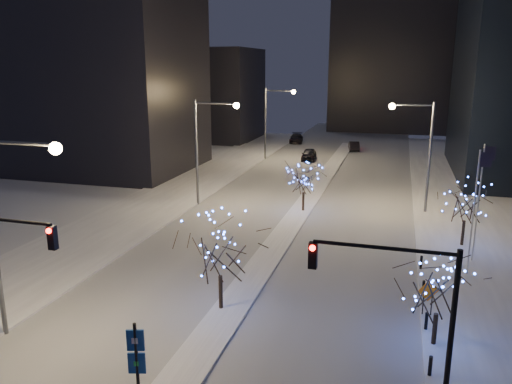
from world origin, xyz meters
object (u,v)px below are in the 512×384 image
(car_near, at_px, (309,154))
(construction_sign, at_px, (428,294))
(street_lamp_east, at_px, (420,142))
(holiday_tree_plaza_near, at_px, (439,289))
(wayfinding_sign, at_px, (137,358))
(holiday_tree_median_far, at_px, (304,178))
(street_lamp_w_far, at_px, (273,114))
(traffic_signal_east, at_px, (407,304))
(street_lamp_w_mid, at_px, (207,138))
(holiday_tree_median_near, at_px, (220,249))
(car_far, at_px, (296,138))
(street_lamp_w_near, at_px, (8,211))
(holiday_tree_plaza_far, at_px, (466,202))
(car_mid, at_px, (354,146))

(car_near, height_order, construction_sign, construction_sign)
(street_lamp_east, height_order, holiday_tree_plaza_near, street_lamp_east)
(wayfinding_sign, bearing_deg, holiday_tree_median_far, 72.74)
(construction_sign, bearing_deg, street_lamp_w_far, 89.99)
(traffic_signal_east, bearing_deg, street_lamp_w_mid, 124.51)
(traffic_signal_east, height_order, holiday_tree_median_near, traffic_signal_east)
(traffic_signal_east, relative_size, holiday_tree_median_near, 1.33)
(street_lamp_w_mid, relative_size, traffic_signal_east, 1.43)
(street_lamp_w_mid, bearing_deg, car_far, 89.96)
(car_near, bearing_deg, street_lamp_east, -63.57)
(traffic_signal_east, xyz_separation_m, construction_sign, (1.36, 8.62, -3.42))
(street_lamp_w_near, distance_m, holiday_tree_median_near, 10.40)
(car_far, xyz_separation_m, holiday_tree_plaza_far, (22.18, -47.30, 2.65))
(traffic_signal_east, relative_size, holiday_tree_plaza_far, 1.41)
(street_lamp_w_near, bearing_deg, street_lamp_w_mid, 90.00)
(street_lamp_w_near, relative_size, construction_sign, 5.04)
(car_far, bearing_deg, street_lamp_w_near, -97.88)
(street_lamp_w_far, distance_m, holiday_tree_plaza_far, 37.77)
(street_lamp_w_mid, height_order, holiday_tree_plaza_near, street_lamp_w_mid)
(street_lamp_w_far, bearing_deg, holiday_tree_median_near, -79.31)
(street_lamp_east, xyz_separation_m, holiday_tree_plaza_far, (3.19, -8.40, -3.03))
(traffic_signal_east, height_order, wayfinding_sign, traffic_signal_east)
(street_lamp_w_mid, bearing_deg, traffic_signal_east, -55.49)
(car_far, distance_m, construction_sign, 62.32)
(car_far, bearing_deg, holiday_tree_median_far, -85.44)
(street_lamp_east, bearing_deg, holiday_tree_plaza_far, -69.23)
(street_lamp_w_near, xyz_separation_m, holiday_tree_median_near, (8.44, 5.32, -2.94))
(street_lamp_east, xyz_separation_m, wayfinding_sign, (-10.80, -31.31, -4.15))
(street_lamp_east, distance_m, car_far, 43.66)
(street_lamp_w_mid, height_order, car_mid, street_lamp_w_mid)
(holiday_tree_median_far, bearing_deg, wayfinding_sign, -91.93)
(street_lamp_w_far, height_order, street_lamp_east, same)
(car_far, height_order, holiday_tree_plaza_near, holiday_tree_plaza_near)
(car_far, xyz_separation_m, holiday_tree_median_near, (8.41, -61.58, 2.79))
(street_lamp_w_mid, height_order, traffic_signal_east, street_lamp_w_mid)
(street_lamp_east, distance_m, holiday_tree_plaza_far, 9.48)
(street_lamp_w_near, distance_m, holiday_tree_plaza_far, 29.78)
(holiday_tree_plaza_near, bearing_deg, car_near, 107.19)
(traffic_signal_east, xyz_separation_m, wayfinding_sign, (-9.66, -2.30, -2.46))
(holiday_tree_median_near, bearing_deg, car_mid, 87.96)
(traffic_signal_east, distance_m, wayfinding_sign, 10.23)
(street_lamp_w_near, distance_m, holiday_tree_median_far, 27.14)
(street_lamp_w_near, relative_size, car_far, 1.88)
(holiday_tree_median_far, bearing_deg, traffic_signal_east, -71.72)
(car_mid, bearing_deg, construction_sign, 89.67)
(street_lamp_w_near, bearing_deg, holiday_tree_plaza_far, 41.43)
(street_lamp_w_far, xyz_separation_m, holiday_tree_median_far, (9.18, -24.68, -3.33))
(street_lamp_w_far, height_order, holiday_tree_plaza_near, street_lamp_w_far)
(car_far, bearing_deg, street_lamp_east, -71.83)
(holiday_tree_plaza_far, bearing_deg, street_lamp_east, 110.77)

